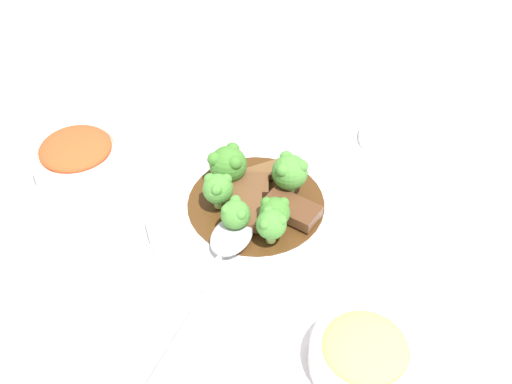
{
  "coord_description": "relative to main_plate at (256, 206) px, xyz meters",
  "views": [
    {
      "loc": [
        -0.27,
        0.43,
        0.54
      ],
      "look_at": [
        0.0,
        0.0,
        0.03
      ],
      "focal_mm": 42.0,
      "sensor_mm": 36.0,
      "label": 1
    }
  ],
  "objects": [
    {
      "name": "main_plate",
      "position": [
        0.0,
        0.0,
        0.0
      ],
      "size": [
        0.27,
        0.27,
        0.02
      ],
      "color": "white",
      "rests_on": "ground_plane"
    },
    {
      "name": "broccoli_floret_1",
      "position": [
        -0.01,
        0.05,
        0.04
      ],
      "size": [
        0.03,
        0.03,
        0.05
      ],
      "color": "#8EB756",
      "rests_on": "main_plate"
    },
    {
      "name": "paper_napkin",
      "position": [
        -0.16,
        -0.18,
        -0.01
      ],
      "size": [
        0.14,
        0.09,
        0.01
      ],
      "color": "white",
      "rests_on": "ground_plane"
    },
    {
      "name": "sauce_dish",
      "position": [
        -0.08,
        -0.21,
        -0.0
      ],
      "size": [
        0.08,
        0.08,
        0.01
      ],
      "color": "white",
      "rests_on": "ground_plane"
    },
    {
      "name": "broccoli_floret_3",
      "position": [
        -0.04,
        0.03,
        0.04
      ],
      "size": [
        0.04,
        0.04,
        0.04
      ],
      "color": "#7FA84C",
      "rests_on": "main_plate"
    },
    {
      "name": "broccoli_floret_5",
      "position": [
        -0.05,
        0.04,
        0.04
      ],
      "size": [
        0.03,
        0.03,
        0.04
      ],
      "color": "#8EB756",
      "rests_on": "main_plate"
    },
    {
      "name": "ground_plane",
      "position": [
        0.0,
        0.0,
        -0.01
      ],
      "size": [
        4.0,
        4.0,
        0.0
      ],
      "primitive_type": "plane",
      "color": "silver"
    },
    {
      "name": "beef_strip_3",
      "position": [
        0.02,
        -0.05,
        0.01
      ],
      "size": [
        0.06,
        0.07,
        0.01
      ],
      "color": "brown",
      "rests_on": "main_plate"
    },
    {
      "name": "side_bowl_kimchi",
      "position": [
        0.23,
        0.06,
        0.02
      ],
      "size": [
        0.12,
        0.12,
        0.05
      ],
      "color": "white",
      "rests_on": "ground_plane"
    },
    {
      "name": "beef_strip_1",
      "position": [
        -0.0,
        0.02,
        0.02
      ],
      "size": [
        0.07,
        0.08,
        0.02
      ],
      "color": "brown",
      "rests_on": "main_plate"
    },
    {
      "name": "side_bowl_appetizer",
      "position": [
        -0.2,
        0.12,
        0.01
      ],
      "size": [
        0.11,
        0.11,
        0.04
      ],
      "color": "white",
      "rests_on": "ground_plane"
    },
    {
      "name": "broccoli_floret_2",
      "position": [
        -0.02,
        -0.04,
        0.04
      ],
      "size": [
        0.04,
        0.04,
        0.05
      ],
      "color": "#8EB756",
      "rests_on": "main_plate"
    },
    {
      "name": "beef_strip_0",
      "position": [
        -0.05,
        -0.01,
        0.02
      ],
      "size": [
        0.07,
        0.04,
        0.01
      ],
      "color": "#56331E",
      "rests_on": "main_plate"
    },
    {
      "name": "serving_spoon",
      "position": [
        -0.01,
        0.09,
        0.02
      ],
      "size": [
        0.06,
        0.24,
        0.01
      ],
      "color": "#B7B7BC",
      "rests_on": "main_plate"
    },
    {
      "name": "broccoli_floret_0",
      "position": [
        0.03,
        0.03,
        0.04
      ],
      "size": [
        0.04,
        0.04,
        0.05
      ],
      "color": "#7FA84C",
      "rests_on": "main_plate"
    },
    {
      "name": "beef_strip_2",
      "position": [
        0.02,
        -0.01,
        0.02
      ],
      "size": [
        0.06,
        0.06,
        0.01
      ],
      "color": "brown",
      "rests_on": "main_plate"
    },
    {
      "name": "broccoli_floret_4",
      "position": [
        0.05,
        -0.01,
        0.04
      ],
      "size": [
        0.05,
        0.05,
        0.05
      ],
      "color": "#7FA84C",
      "rests_on": "main_plate"
    }
  ]
}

